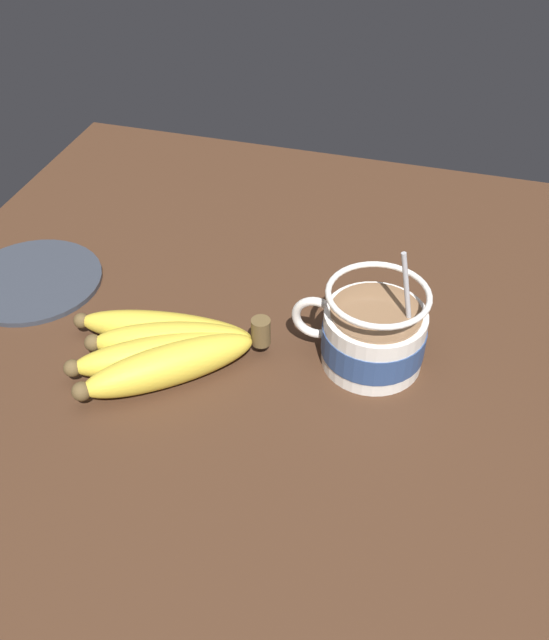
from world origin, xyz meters
The scene contains 4 objects.
table centered at (0.00, 0.00, 1.82)cm, with size 90.81×90.81×3.63cm.
coffee_mug centered at (-7.81, -2.54, 7.22)cm, with size 13.75×10.44×13.97cm.
banana_bunch centered at (12.04, 3.45, 5.63)cm, with size 21.04×15.28×4.45cm.
small_plate centered at (32.58, -4.64, 3.93)cm, with size 16.13×16.13×0.60cm.
Camera 1 is at (-12.98, 51.24, 54.84)cm, focal length 40.00 mm.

